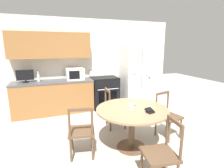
{
  "coord_description": "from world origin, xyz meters",
  "views": [
    {
      "loc": [
        -1.27,
        -2.59,
        1.82
      ],
      "look_at": [
        0.12,
        1.15,
        0.95
      ],
      "focal_mm": 28.0,
      "sensor_mm": 36.0,
      "label": 1
    }
  ],
  "objects_px": {
    "oven_range": "(104,92)",
    "microwave": "(75,74)",
    "dining_chair_far": "(114,109)",
    "wallet": "(150,111)",
    "dining_chair_left": "(81,132)",
    "counter_bottle": "(38,77)",
    "countertop_tv": "(25,76)",
    "dining_chair_near": "(161,154)",
    "candle_glass": "(131,107)",
    "refrigerator": "(136,75)",
    "dining_chair_right": "(168,116)"
  },
  "relations": [
    {
      "from": "oven_range",
      "to": "dining_chair_far",
      "type": "xyz_separation_m",
      "value": [
        -0.22,
        -1.39,
        -0.03
      ]
    },
    {
      "from": "refrigerator",
      "to": "dining_chair_near",
      "type": "xyz_separation_m",
      "value": [
        -1.26,
        -3.12,
        -0.5
      ]
    },
    {
      "from": "dining_chair_far",
      "to": "dining_chair_right",
      "type": "bearing_deg",
      "value": 52.81
    },
    {
      "from": "counter_bottle",
      "to": "dining_chair_far",
      "type": "relative_size",
      "value": 0.33
    },
    {
      "from": "microwave",
      "to": "oven_range",
      "type": "bearing_deg",
      "value": -2.62
    },
    {
      "from": "countertop_tv",
      "to": "dining_chair_right",
      "type": "distance_m",
      "value": 3.59
    },
    {
      "from": "dining_chair_near",
      "to": "dining_chair_far",
      "type": "bearing_deg",
      "value": 8.65
    },
    {
      "from": "dining_chair_left",
      "to": "wallet",
      "type": "height_order",
      "value": "dining_chair_left"
    },
    {
      "from": "oven_range",
      "to": "countertop_tv",
      "type": "bearing_deg",
      "value": 178.24
    },
    {
      "from": "dining_chair_right",
      "to": "wallet",
      "type": "xyz_separation_m",
      "value": [
        -0.69,
        -0.4,
        0.35
      ]
    },
    {
      "from": "counter_bottle",
      "to": "candle_glass",
      "type": "bearing_deg",
      "value": -56.83
    },
    {
      "from": "dining_chair_left",
      "to": "dining_chair_far",
      "type": "bearing_deg",
      "value": 53.31
    },
    {
      "from": "oven_range",
      "to": "dining_chair_far",
      "type": "height_order",
      "value": "oven_range"
    },
    {
      "from": "oven_range",
      "to": "dining_chair_far",
      "type": "bearing_deg",
      "value": -98.85
    },
    {
      "from": "dining_chair_near",
      "to": "candle_glass",
      "type": "xyz_separation_m",
      "value": [
        -0.01,
        0.87,
        0.35
      ]
    },
    {
      "from": "refrigerator",
      "to": "oven_range",
      "type": "relative_size",
      "value": 1.72
    },
    {
      "from": "dining_chair_left",
      "to": "candle_glass",
      "type": "height_order",
      "value": "dining_chair_left"
    },
    {
      "from": "counter_bottle",
      "to": "dining_chair_right",
      "type": "relative_size",
      "value": 0.33
    },
    {
      "from": "microwave",
      "to": "candle_glass",
      "type": "relative_size",
      "value": 6.07
    },
    {
      "from": "countertop_tv",
      "to": "wallet",
      "type": "height_order",
      "value": "countertop_tv"
    },
    {
      "from": "oven_range",
      "to": "countertop_tv",
      "type": "height_order",
      "value": "countertop_tv"
    },
    {
      "from": "wallet",
      "to": "countertop_tv",
      "type": "bearing_deg",
      "value": 128.51
    },
    {
      "from": "candle_glass",
      "to": "wallet",
      "type": "relative_size",
      "value": 0.53
    },
    {
      "from": "refrigerator",
      "to": "counter_bottle",
      "type": "xyz_separation_m",
      "value": [
        -2.82,
        0.13,
        0.08
      ]
    },
    {
      "from": "counter_bottle",
      "to": "dining_chair_left",
      "type": "distance_m",
      "value": 2.45
    },
    {
      "from": "microwave",
      "to": "countertop_tv",
      "type": "xyz_separation_m",
      "value": [
        -1.26,
        0.03,
        0.02
      ]
    },
    {
      "from": "countertop_tv",
      "to": "dining_chair_right",
      "type": "xyz_separation_m",
      "value": [
        2.76,
        -2.21,
        -0.64
      ]
    },
    {
      "from": "dining_chair_far",
      "to": "refrigerator",
      "type": "bearing_deg",
      "value": 141.22
    },
    {
      "from": "dining_chair_left",
      "to": "candle_glass",
      "type": "bearing_deg",
      "value": 4.71
    },
    {
      "from": "countertop_tv",
      "to": "dining_chair_near",
      "type": "relative_size",
      "value": 0.46
    },
    {
      "from": "microwave",
      "to": "dining_chair_far",
      "type": "distance_m",
      "value": 1.68
    },
    {
      "from": "dining_chair_near",
      "to": "wallet",
      "type": "xyz_separation_m",
      "value": [
        0.2,
        0.63,
        0.35
      ]
    },
    {
      "from": "dining_chair_left",
      "to": "dining_chair_near",
      "type": "xyz_separation_m",
      "value": [
        0.87,
        -0.97,
        0.0
      ]
    },
    {
      "from": "dining_chair_far",
      "to": "candle_glass",
      "type": "relative_size",
      "value": 11.29
    },
    {
      "from": "oven_range",
      "to": "wallet",
      "type": "height_order",
      "value": "oven_range"
    },
    {
      "from": "dining_chair_near",
      "to": "dining_chair_right",
      "type": "distance_m",
      "value": 1.35
    },
    {
      "from": "candle_glass",
      "to": "counter_bottle",
      "type": "bearing_deg",
      "value": 123.17
    },
    {
      "from": "microwave",
      "to": "dining_chair_near",
      "type": "distance_m",
      "value": 3.32
    },
    {
      "from": "dining_chair_far",
      "to": "wallet",
      "type": "relative_size",
      "value": 6.03
    },
    {
      "from": "refrigerator",
      "to": "dining_chair_near",
      "type": "bearing_deg",
      "value": -112.01
    },
    {
      "from": "countertop_tv",
      "to": "counter_bottle",
      "type": "distance_m",
      "value": 0.32
    },
    {
      "from": "dining_chair_far",
      "to": "wallet",
      "type": "distance_m",
      "value": 1.22
    },
    {
      "from": "countertop_tv",
      "to": "dining_chair_near",
      "type": "xyz_separation_m",
      "value": [
        1.87,
        -3.23,
        -0.64
      ]
    },
    {
      "from": "oven_range",
      "to": "microwave",
      "type": "bearing_deg",
      "value": 177.38
    },
    {
      "from": "oven_range",
      "to": "counter_bottle",
      "type": "bearing_deg",
      "value": 177.58
    },
    {
      "from": "microwave",
      "to": "dining_chair_right",
      "type": "height_order",
      "value": "microwave"
    },
    {
      "from": "counter_bottle",
      "to": "wallet",
      "type": "height_order",
      "value": "counter_bottle"
    },
    {
      "from": "microwave",
      "to": "counter_bottle",
      "type": "distance_m",
      "value": 0.96
    },
    {
      "from": "refrigerator",
      "to": "counter_bottle",
      "type": "distance_m",
      "value": 2.83
    },
    {
      "from": "microwave",
      "to": "wallet",
      "type": "bearing_deg",
      "value": -72.59
    }
  ]
}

